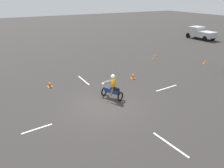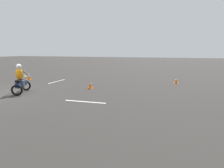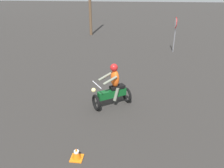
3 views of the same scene
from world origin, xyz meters
name	(u,v)px [view 1 (image 1 of 3)]	position (x,y,z in m)	size (l,w,h in m)	color
ground_plane	(104,106)	(0.00, 0.00, 0.00)	(120.00, 120.00, 0.00)	#2D2B28
motorcycle_rider_foreground	(112,88)	(-0.65, 0.95, 0.73)	(1.53, 1.15, 1.66)	black
pickup_truck	(201,33)	(-11.92, 22.28, 0.93)	(4.17, 2.02, 1.73)	black
traffic_cone_near_left	(205,62)	(-3.00, 12.61, 0.16)	(0.32, 0.32, 0.33)	orange
traffic_cone_near_right	(133,76)	(-3.01, 4.15, 0.23)	(0.32, 0.32, 0.47)	orange
traffic_cone_mid_center	(154,57)	(-6.79, 9.42, 0.17)	(0.32, 0.32, 0.36)	orange
traffic_cone_mid_left	(50,84)	(-4.49, -2.15, 0.23)	(0.32, 0.32, 0.48)	orange
lane_stripe_e	(170,144)	(4.75, 0.95, 0.00)	(0.10, 2.12, 0.01)	silver
lane_stripe_n	(167,88)	(-0.21, 5.21, 0.00)	(0.10, 2.04, 0.01)	silver
lane_stripe_w	(84,80)	(-4.55, 0.51, 0.00)	(0.10, 2.09, 0.01)	silver
lane_stripe_s	(37,129)	(0.56, -4.08, 0.00)	(0.10, 1.55, 0.01)	silver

